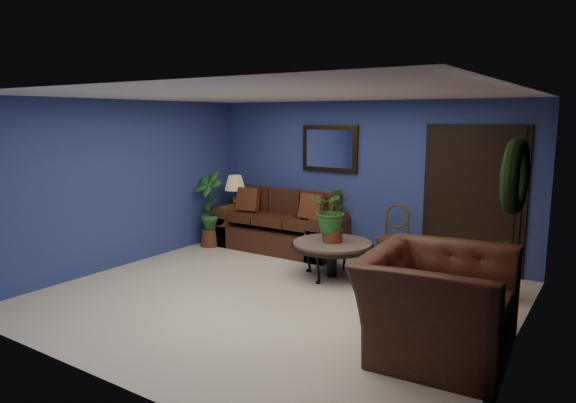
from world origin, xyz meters
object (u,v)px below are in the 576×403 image
Objects in this scene: sofa at (282,229)px; armchair at (437,303)px; side_chair at (395,232)px; table_lamp at (235,189)px; end_table at (236,218)px; coffee_table at (332,246)px.

armchair is at bearing -35.50° from sofa.
sofa is at bearing 177.69° from side_chair.
table_lamp reaches higher than side_chair.
table_lamp is 5.09m from armchair.
armchair is at bearing -28.64° from end_table.
sofa is at bearing 1.98° from end_table.
sofa is 1.91× the size of coffee_table.
table_lamp is at bearing 57.65° from armchair.
side_chair is 2.88m from armchair.
armchair reaches higher than side_chair.
side_chair is (2.03, 0.04, 0.20)m from sofa.
sofa is 1.18m from table_lamp.
table_lamp is at bearing 178.01° from side_chair.
end_table is at bearing 108.43° from table_lamp.
coffee_table is (1.49, -0.93, 0.11)m from sofa.
coffee_table is 0.78× the size of armchair.
sofa is 1.76m from coffee_table.
end_table is 0.65× the size of side_chair.
end_table is (-2.48, 0.90, -0.02)m from coffee_table.
table_lamp is at bearing 160.08° from coffee_table.
sofa is 2.04m from side_chair.
table_lamp is (-0.99, -0.03, 0.63)m from sofa.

